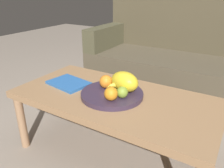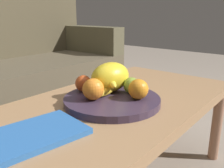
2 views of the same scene
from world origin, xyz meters
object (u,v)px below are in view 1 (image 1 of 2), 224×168
orange_front (111,94)px  apple_front (121,79)px  coffee_table (114,102)px  melon_large_front (125,82)px  apple_left (122,92)px  banana_bunch (120,86)px  orange_left (106,82)px  fruit_bowl (112,94)px  couch (182,66)px  magazine (69,83)px

orange_front → apple_front: size_ratio=1.12×
coffee_table → apple_front: 0.16m
melon_large_front → apple_left: melon_large_front is taller
apple_front → banana_bunch: bearing=-61.9°
orange_front → apple_left: size_ratio=1.16×
coffee_table → orange_left: bearing=162.2°
fruit_bowl → apple_front: bearing=97.6°
couch → banana_bunch: (-0.09, -1.02, 0.16)m
apple_left → coffee_table: bearing=150.8°
couch → apple_front: 0.96m
melon_large_front → apple_left: bearing=-69.5°
fruit_bowl → banana_bunch: bearing=54.5°
apple_front → magazine: apple_front is taller
orange_left → apple_front: (0.05, 0.10, -0.01)m
fruit_bowl → banana_bunch: 0.06m
couch → melon_large_front: bearing=-93.9°
coffee_table → banana_bunch: bearing=51.9°
apple_front → orange_left: bearing=-115.5°
couch → orange_front: couch is taller
apple_left → magazine: 0.41m
apple_left → couch: bearing=87.9°
couch → magazine: 1.16m
fruit_bowl → magazine: (-0.32, 0.00, -0.00)m
couch → apple_left: 1.11m
apple_left → magazine: (-0.41, 0.03, -0.05)m
coffee_table → fruit_bowl: fruit_bowl is taller
orange_front → magazine: size_ratio=0.29×
melon_large_front → orange_front: bearing=-93.0°
apple_front → apple_left: bearing=-58.1°
fruit_bowl → coffee_table: bearing=61.2°
coffee_table → apple_left: apple_left is taller
couch → orange_left: size_ratio=22.00×
fruit_bowl → orange_front: (0.04, -0.08, 0.05)m
coffee_table → orange_front: (0.04, -0.10, 0.11)m
fruit_bowl → orange_left: 0.09m
apple_front → magazine: size_ratio=0.26×
fruit_bowl → banana_bunch: banana_bunch is taller
couch → melon_large_front: (-0.07, -1.01, 0.19)m
coffee_table → magazine: bearing=-178.1°
orange_front → apple_front: 0.22m
coffee_table → melon_large_front: size_ratio=6.88×
apple_front → apple_left: (0.10, -0.16, -0.00)m
melon_large_front → orange_front: size_ratio=2.33×
couch → banana_bunch: size_ratio=9.68×
melon_large_front → banana_bunch: melon_large_front is taller
orange_front → apple_left: orange_front is taller
couch → fruit_bowl: bearing=-96.5°
apple_front → fruit_bowl: bearing=-82.4°
couch → banana_bunch: couch is taller
banana_bunch → coffee_table: bearing=-128.1°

